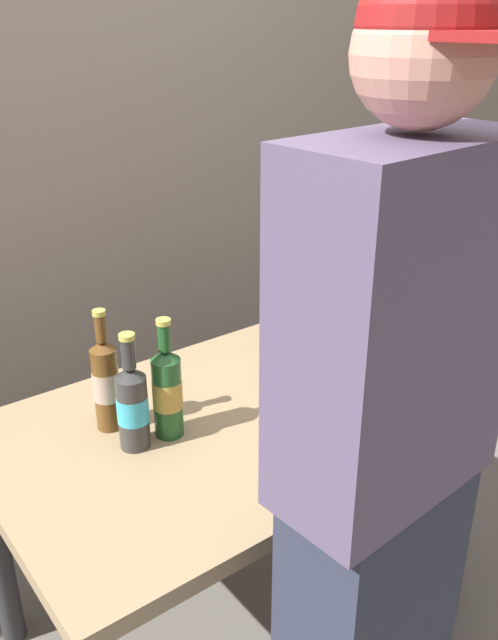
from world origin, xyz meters
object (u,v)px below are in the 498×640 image
beer_bottle_amber (132,405)px  beer_bottle_brown (167,390)px  beer_bottle_green (106,382)px  laptop (346,351)px  person_figure (379,495)px

beer_bottle_amber → beer_bottle_brown: 0.09m
beer_bottle_amber → beer_bottle_green: beer_bottle_green is taller
beer_bottle_amber → laptop: bearing=-2.0°
beer_bottle_amber → beer_bottle_brown: size_ratio=0.96×
laptop → person_figure: bearing=-131.1°
laptop → beer_bottle_amber: (-0.66, 0.02, 0.06)m
beer_bottle_brown → person_figure: (0.07, -0.60, 0.05)m
laptop → beer_bottle_amber: size_ratio=1.47×
laptop → beer_bottle_amber: bearing=178.0°
beer_bottle_amber → person_figure: size_ratio=0.17×
laptop → beer_bottle_green: (-0.67, 0.13, 0.07)m
beer_bottle_amber → beer_bottle_green: bearing=96.1°
laptop → person_figure: size_ratio=0.25×
beer_bottle_amber → beer_bottle_green: size_ratio=0.93×
beer_bottle_brown → beer_bottle_amber: bearing=176.2°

